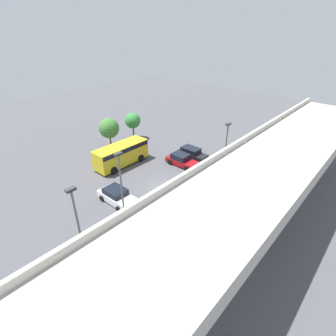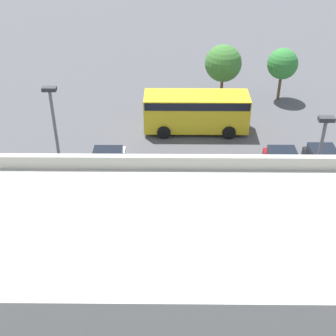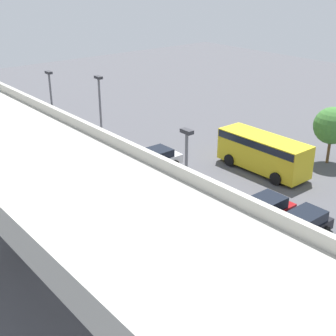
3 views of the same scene
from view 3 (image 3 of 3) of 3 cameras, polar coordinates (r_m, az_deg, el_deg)
name	(u,v)px [view 3 (image 3 of 3)]	position (r m, az deg, el deg)	size (l,w,h in m)	color
ground_plane	(183,197)	(32.96, 1.87, -3.61)	(105.35, 105.35, 0.00)	#4C4C51
highway_overpass	(25,162)	(25.33, -17.00, 0.68)	(50.65, 7.56, 7.07)	#ADAAA0
parked_car_0	(301,226)	(29.22, 15.96, -6.76)	(2.06, 4.33, 1.50)	black
parked_car_1	(263,211)	(30.31, 11.55, -5.14)	(2.15, 4.59, 1.55)	maroon
parked_car_2	(160,227)	(28.00, -1.03, -7.16)	(2.10, 4.38, 1.51)	silver
parked_car_3	(133,209)	(30.16, -4.33, -4.96)	(2.04, 4.52, 1.41)	black
parked_car_4	(109,192)	(32.27, -7.16, -2.90)	(2.15, 4.85, 1.63)	silver
parked_car_5	(154,160)	(37.43, -1.68, 1.03)	(2.25, 4.52, 1.53)	silver
parked_car_6	(69,166)	(36.90, -11.92, 0.18)	(2.23, 4.46, 1.53)	silver
shuttle_bus	(263,151)	(37.31, 11.54, 2.08)	(7.59, 2.79, 2.84)	gold
lamp_post_near_aisle	(101,117)	(35.76, -8.20, 6.13)	(0.70, 0.35, 7.63)	slate
lamp_post_mid_lot	(186,184)	(24.60, 2.20, -2.02)	(0.70, 0.35, 7.45)	slate
lamp_post_by_overpass	(52,108)	(39.51, -13.93, 7.12)	(0.70, 0.35, 7.35)	slate
tree_front_centre	(332,126)	(39.86, 19.39, 4.88)	(3.00, 3.00, 4.71)	brown
traffic_cone	(283,203)	(32.47, 13.89, -4.12)	(0.44, 0.44, 0.70)	black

